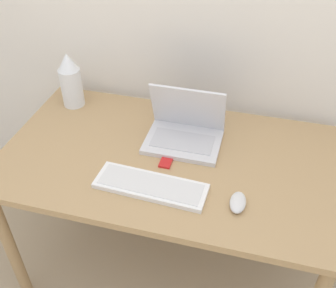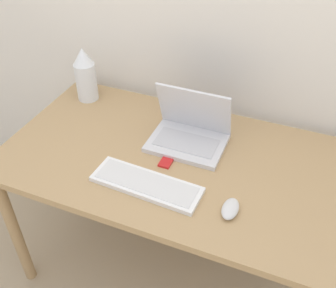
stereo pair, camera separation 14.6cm
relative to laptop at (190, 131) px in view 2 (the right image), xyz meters
The scene contains 6 objects.
desk 0.18m from the laptop, 107.05° to the right, with size 1.34×0.76×0.72m.
laptop is the anchor object (origin of this frame).
keyboard 0.31m from the laptop, 99.94° to the right, with size 0.41×0.15×0.02m.
mouse 0.41m from the laptop, 50.22° to the right, with size 0.06×0.10×0.03m.
vase 0.58m from the laptop, 166.80° to the left, with size 0.10×0.10×0.26m.
mp3_player 0.18m from the laptop, 101.18° to the right, with size 0.04×0.05×0.01m.
Camera 2 is at (0.44, -0.72, 1.74)m, focal length 42.00 mm.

